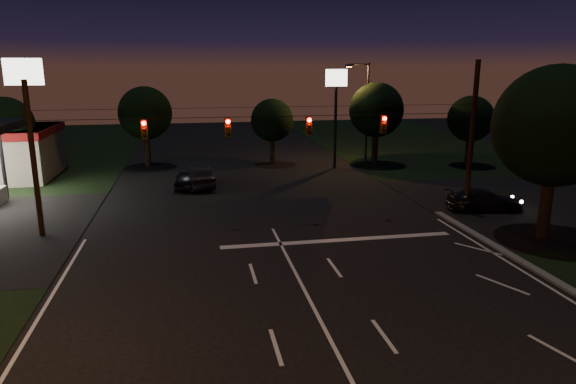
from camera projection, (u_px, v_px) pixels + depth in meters
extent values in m
plane|color=black|center=(350.00, 377.00, 14.59)|extent=(140.00, 140.00, 0.00)
cube|color=black|center=(570.00, 202.00, 33.47)|extent=(20.00, 16.00, 0.02)
cube|color=silver|center=(338.00, 240.00, 26.11)|extent=(12.00, 0.50, 0.01)
cylinder|color=black|center=(465.00, 213.00, 31.07)|extent=(0.30, 0.30, 9.00)
cylinder|color=black|center=(43.00, 236.00, 26.75)|extent=(0.28, 0.28, 8.00)
cylinder|color=black|center=(269.00, 116.00, 27.49)|extent=(24.00, 0.03, 0.03)
cylinder|color=black|center=(269.00, 107.00, 27.37)|extent=(24.00, 0.02, 0.02)
cube|color=#3F3307|center=(144.00, 129.00, 26.44)|extent=(0.32, 0.26, 1.00)
sphere|color=#FF0705|center=(144.00, 123.00, 26.21)|extent=(0.22, 0.22, 0.22)
sphere|color=black|center=(144.00, 130.00, 26.29)|extent=(0.20, 0.20, 0.20)
sphere|color=black|center=(145.00, 136.00, 26.37)|extent=(0.20, 0.20, 0.20)
cube|color=#3F3307|center=(228.00, 128.00, 27.22)|extent=(0.32, 0.26, 1.00)
sphere|color=#FF0705|center=(228.00, 122.00, 26.99)|extent=(0.22, 0.22, 0.22)
sphere|color=black|center=(228.00, 128.00, 27.07)|extent=(0.20, 0.20, 0.20)
sphere|color=black|center=(228.00, 134.00, 27.15)|extent=(0.20, 0.20, 0.20)
cube|color=#3F3307|center=(309.00, 126.00, 28.01)|extent=(0.32, 0.26, 1.00)
sphere|color=#FF0705|center=(309.00, 120.00, 27.78)|extent=(0.22, 0.22, 0.22)
sphere|color=black|center=(309.00, 126.00, 27.86)|extent=(0.20, 0.20, 0.20)
sphere|color=black|center=(309.00, 132.00, 27.94)|extent=(0.20, 0.20, 0.20)
cube|color=#3F3307|center=(383.00, 124.00, 28.79)|extent=(0.32, 0.26, 1.00)
sphere|color=#FF0705|center=(385.00, 119.00, 28.56)|extent=(0.22, 0.22, 0.22)
sphere|color=black|center=(384.00, 125.00, 28.63)|extent=(0.20, 0.20, 0.20)
sphere|color=black|center=(384.00, 130.00, 28.71)|extent=(0.20, 0.20, 0.20)
cylinder|color=black|center=(3.00, 163.00, 33.96)|extent=(0.24, 0.24, 4.80)
cylinder|color=black|center=(32.00, 146.00, 32.18)|extent=(0.24, 0.24, 7.50)
cube|color=white|center=(23.00, 72.00, 31.10)|extent=(2.20, 0.30, 1.60)
cylinder|color=black|center=(335.00, 128.00, 43.84)|extent=(0.24, 0.24, 7.00)
cube|color=white|center=(336.00, 78.00, 42.84)|extent=(1.80, 0.30, 1.40)
cylinder|color=black|center=(367.00, 114.00, 46.14)|extent=(0.20, 0.20, 9.00)
cylinder|color=black|center=(359.00, 64.00, 44.96)|extent=(1.80, 0.12, 0.12)
cube|color=black|center=(349.00, 66.00, 44.82)|extent=(0.60, 0.35, 0.22)
cube|color=orange|center=(349.00, 67.00, 44.85)|extent=(0.45, 0.25, 0.04)
cylinder|color=black|center=(546.00, 200.00, 26.10)|extent=(0.60, 0.60, 4.00)
sphere|color=black|center=(555.00, 126.00, 25.20)|extent=(6.00, 6.00, 6.00)
sphere|color=black|center=(559.00, 128.00, 25.78)|extent=(4.50, 4.50, 4.50)
sphere|color=black|center=(540.00, 128.00, 25.41)|extent=(4.20, 4.20, 4.20)
cylinder|color=black|center=(10.00, 161.00, 39.63)|extent=(0.49, 0.49, 3.00)
sphere|color=black|center=(5.00, 125.00, 38.96)|extent=(4.20, 4.20, 4.20)
sphere|color=black|center=(13.00, 126.00, 39.36)|extent=(3.15, 3.15, 3.15)
sphere|color=black|center=(1.00, 126.00, 39.10)|extent=(2.94, 2.94, 2.94)
cylinder|color=black|center=(147.00, 148.00, 45.22)|extent=(0.52, 0.52, 3.25)
sphere|color=black|center=(145.00, 113.00, 44.49)|extent=(4.60, 4.60, 4.60)
sphere|color=black|center=(151.00, 114.00, 44.94)|extent=(3.45, 3.45, 3.45)
sphere|color=black|center=(140.00, 114.00, 44.65)|extent=(3.22, 3.22, 3.22)
cylinder|color=black|center=(272.00, 149.00, 46.31)|extent=(0.47, 0.47, 2.75)
sphere|color=black|center=(272.00, 120.00, 45.69)|extent=(3.80, 3.80, 3.80)
sphere|color=black|center=(276.00, 121.00, 46.06)|extent=(2.85, 2.85, 2.85)
sphere|color=black|center=(268.00, 121.00, 45.83)|extent=(2.66, 2.66, 2.66)
cylinder|color=black|center=(375.00, 146.00, 45.94)|extent=(0.53, 0.53, 3.40)
sphere|color=black|center=(376.00, 110.00, 45.18)|extent=(4.80, 4.80, 4.80)
sphere|color=black|center=(380.00, 111.00, 45.65)|extent=(3.60, 3.60, 3.60)
sphere|color=black|center=(370.00, 111.00, 45.35)|extent=(3.36, 3.36, 3.36)
cylinder|color=black|center=(468.00, 149.00, 45.53)|extent=(0.48, 0.48, 2.90)
sphere|color=black|center=(471.00, 119.00, 44.89)|extent=(4.00, 4.00, 4.00)
sphere|color=black|center=(473.00, 120.00, 45.27)|extent=(3.00, 3.00, 3.00)
sphere|color=black|center=(465.00, 120.00, 45.03)|extent=(2.80, 2.80, 2.80)
imported|color=black|center=(186.00, 180.00, 37.07)|extent=(1.91, 3.99, 1.32)
imported|color=black|center=(197.00, 177.00, 37.35)|extent=(2.63, 4.89, 1.53)
imported|color=black|center=(485.00, 200.00, 31.34)|extent=(4.76, 2.50, 1.32)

